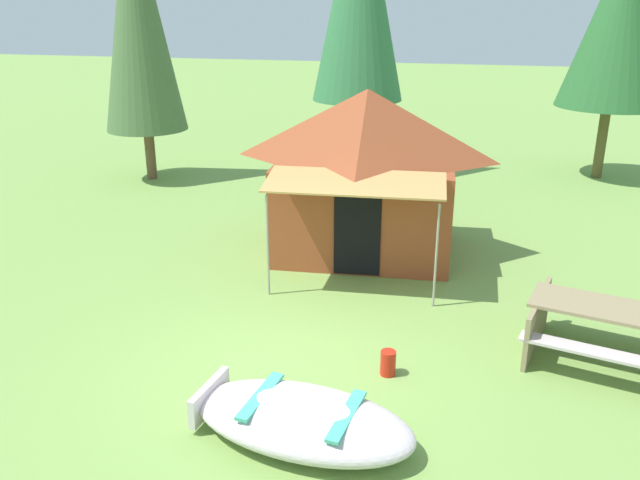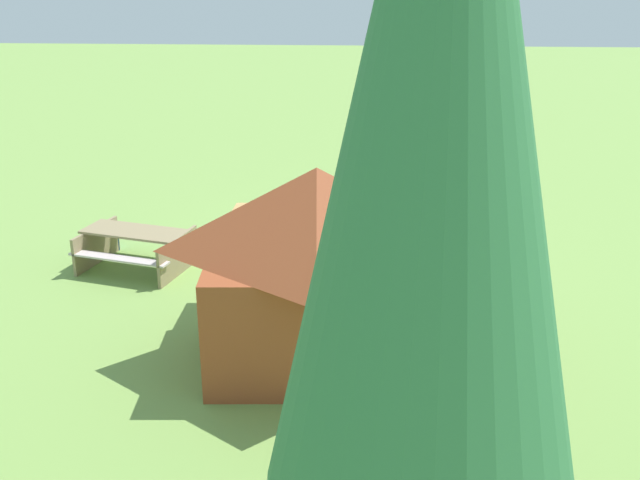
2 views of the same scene
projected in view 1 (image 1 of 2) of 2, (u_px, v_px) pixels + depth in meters
The scene contains 7 objects.
ground_plane at pixel (281, 367), 8.19m from camera, with size 80.00×80.00×0.00m, color #769D4A.
beached_rowboat at pixel (301, 419), 6.79m from camera, with size 2.54×1.51×0.45m.
canvas_cabin_tent at pixel (366, 170), 11.45m from camera, with size 3.40×3.73×2.90m.
picnic_table at pixel (611, 329), 8.12m from camera, with size 2.27×1.91×0.77m.
fuel_can at pixel (388, 363), 7.98m from camera, with size 0.19×0.19×0.32m, color red.
pine_tree_back_right at pixel (620, 20), 15.44m from camera, with size 2.52×2.52×5.86m.
pine_tree_far_center at pixel (137, 12), 15.25m from camera, with size 1.97×1.97×6.75m.
Camera 1 is at (2.11, -6.82, 4.36)m, focal length 36.75 mm.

